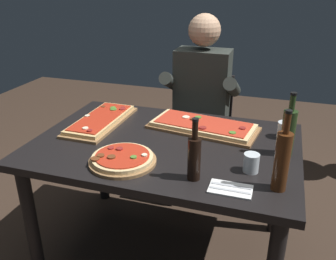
{
  "coord_description": "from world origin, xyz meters",
  "views": [
    {
      "loc": [
        0.54,
        -1.64,
        1.57
      ],
      "look_at": [
        0.0,
        0.05,
        0.79
      ],
      "focal_mm": 38.15,
      "sensor_mm": 36.0,
      "label": 1
    }
  ],
  "objects_px": {
    "dining_table": "(165,158)",
    "pizza_round_far": "(122,159)",
    "pizza_rectangular_front": "(203,126)",
    "tumbler_near_camera": "(251,164)",
    "diner_chair": "(203,126)",
    "tumbler_far_side": "(285,130)",
    "pizza_rectangular_left": "(101,120)",
    "wine_bottle_dark": "(194,157)",
    "oil_bottle_amber": "(282,160)",
    "vinegar_bottle_green": "(288,131)",
    "seated_diner": "(200,100)"
  },
  "relations": [
    {
      "from": "oil_bottle_amber",
      "to": "vinegar_bottle_green",
      "type": "bearing_deg",
      "value": 86.28
    },
    {
      "from": "tumbler_near_camera",
      "to": "seated_diner",
      "type": "relative_size",
      "value": 0.07
    },
    {
      "from": "tumbler_near_camera",
      "to": "diner_chair",
      "type": "height_order",
      "value": "diner_chair"
    },
    {
      "from": "pizza_rectangular_front",
      "to": "tumbler_far_side",
      "type": "height_order",
      "value": "tumbler_far_side"
    },
    {
      "from": "tumbler_far_side",
      "to": "pizza_rectangular_left",
      "type": "bearing_deg",
      "value": -173.14
    },
    {
      "from": "pizza_round_far",
      "to": "vinegar_bottle_green",
      "type": "height_order",
      "value": "vinegar_bottle_green"
    },
    {
      "from": "dining_table",
      "to": "oil_bottle_amber",
      "type": "bearing_deg",
      "value": -25.68
    },
    {
      "from": "oil_bottle_amber",
      "to": "tumbler_near_camera",
      "type": "xyz_separation_m",
      "value": [
        -0.12,
        0.11,
        -0.1
      ]
    },
    {
      "from": "wine_bottle_dark",
      "to": "seated_diner",
      "type": "xyz_separation_m",
      "value": [
        -0.21,
        1.05,
        -0.11
      ]
    },
    {
      "from": "wine_bottle_dark",
      "to": "pizza_rectangular_front",
      "type": "bearing_deg",
      "value": 98.37
    },
    {
      "from": "dining_table",
      "to": "pizza_round_far",
      "type": "xyz_separation_m",
      "value": [
        -0.12,
        -0.28,
        0.12
      ]
    },
    {
      "from": "tumbler_near_camera",
      "to": "tumbler_far_side",
      "type": "xyz_separation_m",
      "value": [
        0.14,
        0.43,
        0.01
      ]
    },
    {
      "from": "wine_bottle_dark",
      "to": "seated_diner",
      "type": "relative_size",
      "value": 0.22
    },
    {
      "from": "diner_chair",
      "to": "pizza_round_far",
      "type": "bearing_deg",
      "value": -97.29
    },
    {
      "from": "dining_table",
      "to": "diner_chair",
      "type": "bearing_deg",
      "value": 88.49
    },
    {
      "from": "pizza_rectangular_front",
      "to": "tumbler_near_camera",
      "type": "height_order",
      "value": "tumbler_near_camera"
    },
    {
      "from": "dining_table",
      "to": "vinegar_bottle_green",
      "type": "xyz_separation_m",
      "value": [
        0.62,
        0.05,
        0.22
      ]
    },
    {
      "from": "pizza_rectangular_left",
      "to": "wine_bottle_dark",
      "type": "relative_size",
      "value": 1.95
    },
    {
      "from": "dining_table",
      "to": "diner_chair",
      "type": "height_order",
      "value": "diner_chair"
    },
    {
      "from": "wine_bottle_dark",
      "to": "pizza_rectangular_left",
      "type": "bearing_deg",
      "value": 147.07
    },
    {
      "from": "dining_table",
      "to": "wine_bottle_dark",
      "type": "distance_m",
      "value": 0.44
    },
    {
      "from": "pizza_rectangular_front",
      "to": "vinegar_bottle_green",
      "type": "distance_m",
      "value": 0.51
    },
    {
      "from": "oil_bottle_amber",
      "to": "vinegar_bottle_green",
      "type": "xyz_separation_m",
      "value": [
        0.02,
        0.34,
        -0.01
      ]
    },
    {
      "from": "wine_bottle_dark",
      "to": "diner_chair",
      "type": "height_order",
      "value": "wine_bottle_dark"
    },
    {
      "from": "pizza_rectangular_front",
      "to": "pizza_round_far",
      "type": "distance_m",
      "value": 0.58
    },
    {
      "from": "tumbler_near_camera",
      "to": "wine_bottle_dark",
      "type": "bearing_deg",
      "value": -148.79
    },
    {
      "from": "pizza_round_far",
      "to": "vinegar_bottle_green",
      "type": "distance_m",
      "value": 0.82
    },
    {
      "from": "dining_table",
      "to": "pizza_rectangular_front",
      "type": "xyz_separation_m",
      "value": [
        0.15,
        0.23,
        0.12
      ]
    },
    {
      "from": "dining_table",
      "to": "tumbler_far_side",
      "type": "height_order",
      "value": "tumbler_far_side"
    },
    {
      "from": "pizza_rectangular_front",
      "to": "diner_chair",
      "type": "bearing_deg",
      "value": 102.02
    },
    {
      "from": "oil_bottle_amber",
      "to": "dining_table",
      "type": "bearing_deg",
      "value": 154.32
    },
    {
      "from": "oil_bottle_amber",
      "to": "tumbler_near_camera",
      "type": "height_order",
      "value": "oil_bottle_amber"
    },
    {
      "from": "dining_table",
      "to": "diner_chair",
      "type": "relative_size",
      "value": 1.61
    },
    {
      "from": "pizza_rectangular_left",
      "to": "tumbler_far_side",
      "type": "height_order",
      "value": "tumbler_far_side"
    },
    {
      "from": "wine_bottle_dark",
      "to": "diner_chair",
      "type": "xyz_separation_m",
      "value": [
        -0.21,
        1.17,
        -0.36
      ]
    },
    {
      "from": "wine_bottle_dark",
      "to": "vinegar_bottle_green",
      "type": "xyz_separation_m",
      "value": [
        0.38,
        0.37,
        0.02
      ]
    },
    {
      "from": "tumbler_near_camera",
      "to": "seated_diner",
      "type": "distance_m",
      "value": 1.01
    },
    {
      "from": "diner_chair",
      "to": "tumbler_near_camera",
      "type": "bearing_deg",
      "value": -66.58
    },
    {
      "from": "tumbler_near_camera",
      "to": "oil_bottle_amber",
      "type": "bearing_deg",
      "value": -41.9
    },
    {
      "from": "pizza_rectangular_front",
      "to": "pizza_rectangular_left",
      "type": "height_order",
      "value": "same"
    },
    {
      "from": "pizza_rectangular_front",
      "to": "pizza_round_far",
      "type": "bearing_deg",
      "value": -118.46
    },
    {
      "from": "dining_table",
      "to": "oil_bottle_amber",
      "type": "xyz_separation_m",
      "value": [
        0.59,
        -0.29,
        0.23
      ]
    },
    {
      "from": "oil_bottle_amber",
      "to": "tumbler_far_side",
      "type": "bearing_deg",
      "value": 88.89
    },
    {
      "from": "pizza_round_far",
      "to": "vinegar_bottle_green",
      "type": "bearing_deg",
      "value": 24.18
    },
    {
      "from": "dining_table",
      "to": "oil_bottle_amber",
      "type": "height_order",
      "value": "oil_bottle_amber"
    },
    {
      "from": "dining_table",
      "to": "diner_chair",
      "type": "xyz_separation_m",
      "value": [
        0.02,
        0.86,
        -0.16
      ]
    },
    {
      "from": "dining_table",
      "to": "vinegar_bottle_green",
      "type": "height_order",
      "value": "vinegar_bottle_green"
    },
    {
      "from": "pizza_rectangular_left",
      "to": "oil_bottle_amber",
      "type": "height_order",
      "value": "oil_bottle_amber"
    },
    {
      "from": "dining_table",
      "to": "tumbler_near_camera",
      "type": "bearing_deg",
      "value": -20.28
    },
    {
      "from": "pizza_rectangular_left",
      "to": "tumbler_near_camera",
      "type": "distance_m",
      "value": 0.97
    }
  ]
}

